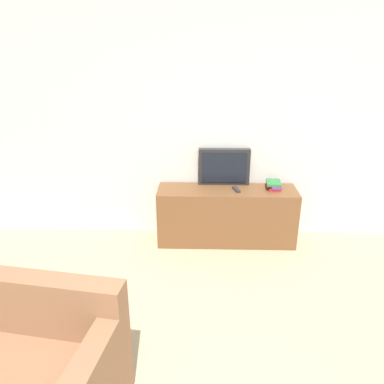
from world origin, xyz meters
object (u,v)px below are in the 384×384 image
book_stack (274,185)px  remote_on_stand (236,190)px  television (224,167)px  tv_stand (226,216)px

book_stack → remote_on_stand: bearing=-171.1°
television → book_stack: size_ratio=2.47×
television → remote_on_stand: size_ratio=3.53×
tv_stand → television: bearing=101.0°
tv_stand → remote_on_stand: 0.35m
remote_on_stand → tv_stand: bearing=164.1°
tv_stand → television: size_ratio=2.67×
television → remote_on_stand: 0.31m
television → book_stack: television is taller
book_stack → remote_on_stand: size_ratio=1.43×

